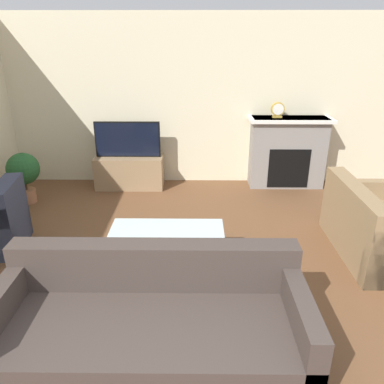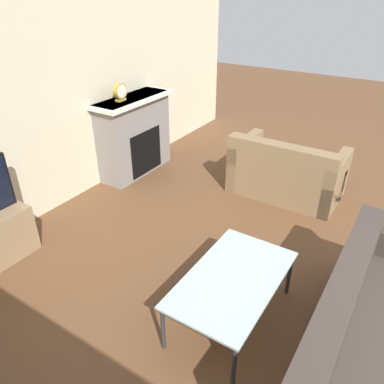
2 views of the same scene
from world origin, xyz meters
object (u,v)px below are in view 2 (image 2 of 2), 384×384
object	(u,v)px
mantel_clock	(120,92)
couch_loveseat	(286,174)
coffee_table	(233,281)
couch_sectional	(379,362)

from	to	relation	value
mantel_clock	couch_loveseat	bearing A→B (deg)	-70.37
coffee_table	couch_loveseat	bearing A→B (deg)	9.46
couch_sectional	couch_loveseat	xyz separation A→B (m)	(2.39, 1.55, 0.01)
couch_sectional	couch_loveseat	world-z (taller)	same
couch_sectional	couch_loveseat	bearing A→B (deg)	32.89
couch_sectional	coffee_table	xyz separation A→B (m)	(0.03, 1.15, 0.14)
couch_sectional	coffee_table	bearing A→B (deg)	88.43
coffee_table	mantel_clock	world-z (taller)	mantel_clock
mantel_clock	couch_sectional	bearing A→B (deg)	-113.62
couch_loveseat	mantel_clock	size ratio (longest dim) A/B	5.89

